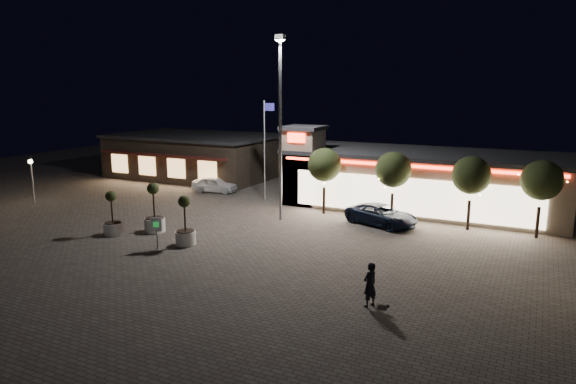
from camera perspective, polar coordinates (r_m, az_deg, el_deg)
The scene contains 18 objects.
ground at distance 30.22m, azimuth -11.24°, elevation -6.02°, with size 90.00×90.00×0.00m, color #60564E.
retail_building at distance 39.97m, azimuth 14.03°, elevation 1.42°, with size 20.40×8.40×6.10m.
restaurant_building at distance 53.65m, azimuth -10.25°, elevation 4.05°, with size 16.40×11.00×4.30m.
floodlight_pole at distance 34.58m, azimuth -0.86°, elevation 8.26°, with size 0.60×0.40×12.38m.
flagpole at distance 40.99m, azimuth -2.51°, elevation 5.58°, with size 0.95×0.10×8.00m.
lamp_post_west at distance 45.13m, azimuth -26.61°, elevation 1.98°, with size 0.36×0.36×3.48m.
string_tree_a at distance 36.81m, azimuth 4.08°, elevation 3.02°, with size 2.42×2.42×4.79m.
string_tree_b at distance 35.25m, azimuth 11.62°, elevation 2.43°, with size 2.42×2.42×4.79m.
string_tree_c at distance 34.34m, azimuth 19.70°, elevation 1.75°, with size 2.42×2.42×4.79m.
string_tree_d at distance 34.13m, azimuth 26.37°, elevation 1.16°, with size 2.42×2.42×4.79m.
pickup_truck at distance 34.66m, azimuth 10.35°, elevation -2.52°, with size 2.29×4.97×1.38m, color black.
white_sedan at distance 45.21m, azimuth -8.16°, elevation 0.83°, with size 1.60×3.98×1.36m, color white.
pedestrian at distance 21.94m, azimuth 9.09°, elevation -10.13°, with size 0.70×0.46×1.91m, color black.
dog at distance 21.70m, azimuth 10.62°, elevation -12.43°, with size 0.50×0.23×0.27m.
planter_left at distance 33.57m, azimuth -14.61°, elevation -2.66°, with size 1.29×1.29×3.17m.
planter_mid at distance 33.62m, azimuth -18.91°, elevation -3.10°, with size 1.14×1.14×2.79m.
planter_right at distance 30.45m, azimuth -11.34°, elevation -4.11°, with size 1.19×1.19×2.93m.
valet_sign at distance 29.87m, azimuth -14.40°, elevation -3.79°, with size 0.58×0.30×1.84m.
Camera 1 is at (17.80, -22.69, 9.02)m, focal length 32.00 mm.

